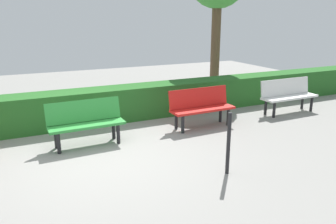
{
  "coord_description": "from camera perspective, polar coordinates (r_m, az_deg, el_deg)",
  "views": [
    {
      "loc": [
        1.14,
        5.39,
        2.38
      ],
      "look_at": [
        -1.55,
        -0.33,
        0.55
      ],
      "focal_mm": 35.11,
      "sensor_mm": 36.0,
      "label": 1
    }
  ],
  "objects": [
    {
      "name": "ground_plane",
      "position": [
        6.0,
        -12.21,
        -7.62
      ],
      "size": [
        20.18,
        20.18,
        0.0
      ],
      "primitive_type": "plane",
      "color": "gray"
    },
    {
      "name": "bench_white",
      "position": [
        8.98,
        20.09,
        2.95
      ],
      "size": [
        1.58,
        0.47,
        0.86
      ],
      "rotation": [
        0.0,
        0.0,
        0.01
      ],
      "color": "white",
      "rests_on": "ground_plane"
    },
    {
      "name": "bench_red",
      "position": [
        7.35,
        5.78,
        1.1
      ],
      "size": [
        1.49,
        0.49,
        0.86
      ],
      "rotation": [
        0.0,
        0.0,
        0.02
      ],
      "color": "red",
      "rests_on": "ground_plane"
    },
    {
      "name": "bench_green",
      "position": [
        6.45,
        -14.09,
        -1.49
      ],
      "size": [
        1.43,
        0.51,
        0.86
      ],
      "rotation": [
        0.0,
        0.0,
        0.03
      ],
      "color": "#2D8C38",
      "rests_on": "ground_plane"
    },
    {
      "name": "hedge_row",
      "position": [
        7.96,
        -7.56,
        1.56
      ],
      "size": [
        16.18,
        0.7,
        0.79
      ],
      "primitive_type": "cube",
      "color": "#266023",
      "rests_on": "ground_plane"
    },
    {
      "name": "railing_post_mid",
      "position": [
        5.18,
        10.45,
        -5.42
      ],
      "size": [
        0.06,
        0.06,
        1.0
      ],
      "primitive_type": "cylinder",
      "color": "black",
      "rests_on": "ground_plane"
    }
  ]
}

